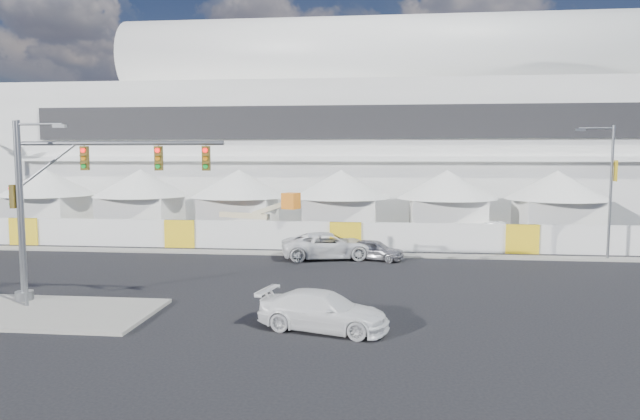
# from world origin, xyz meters

# --- Properties ---
(ground) EXTENTS (160.00, 160.00, 0.00)m
(ground) POSITION_xyz_m (0.00, 0.00, 0.00)
(ground) COLOR black
(ground) RESTS_ON ground
(median_island) EXTENTS (10.00, 5.00, 0.15)m
(median_island) POSITION_xyz_m (-6.00, -3.00, 0.07)
(median_island) COLOR gray
(median_island) RESTS_ON ground
(far_curb) EXTENTS (80.00, 1.20, 0.12)m
(far_curb) POSITION_xyz_m (20.00, 12.50, 0.06)
(far_curb) COLOR gray
(far_curb) RESTS_ON ground
(stadium) EXTENTS (80.00, 24.80, 21.98)m
(stadium) POSITION_xyz_m (8.71, 41.50, 9.45)
(stadium) COLOR silver
(stadium) RESTS_ON ground
(tent_row) EXTENTS (53.40, 8.40, 5.40)m
(tent_row) POSITION_xyz_m (0.50, 24.00, 3.15)
(tent_row) COLOR white
(tent_row) RESTS_ON ground
(hoarding_fence) EXTENTS (70.00, 0.25, 2.00)m
(hoarding_fence) POSITION_xyz_m (6.00, 14.50, 1.00)
(hoarding_fence) COLOR white
(hoarding_fence) RESTS_ON ground
(sedan_silver) EXTENTS (2.69, 4.17, 1.32)m
(sedan_silver) POSITION_xyz_m (8.01, 11.00, 0.66)
(sedan_silver) COLOR #A9A8AD
(sedan_silver) RESTS_ON ground
(pickup_curb) EXTENTS (4.10, 6.55, 1.69)m
(pickup_curb) POSITION_xyz_m (5.12, 11.18, 0.84)
(pickup_curb) COLOR silver
(pickup_curb) RESTS_ON ground
(pickup_near) EXTENTS (3.20, 5.42, 1.47)m
(pickup_near) POSITION_xyz_m (6.30, -3.84, 0.74)
(pickup_near) COLOR white
(pickup_near) RESTS_ON ground
(lot_car_a) EXTENTS (2.73, 4.78, 1.49)m
(lot_car_a) POSITION_xyz_m (17.79, 19.99, 0.74)
(lot_car_a) COLOR silver
(lot_car_a) RESTS_ON ground
(lot_car_b) EXTENTS (2.69, 5.00, 1.62)m
(lot_car_b) POSITION_xyz_m (25.00, 17.36, 0.81)
(lot_car_b) COLOR black
(lot_car_b) RESTS_ON ground
(lot_car_c) EXTENTS (3.18, 5.34, 1.45)m
(lot_car_c) POSITION_xyz_m (-10.80, 18.03, 0.73)
(lot_car_c) COLOR silver
(lot_car_c) RESTS_ON ground
(traffic_mast) EXTENTS (9.75, 0.78, 8.04)m
(traffic_mast) POSITION_xyz_m (-5.63, -1.39, 4.55)
(traffic_mast) COLOR slate
(traffic_mast) RESTS_ON median_island
(streetlight_median) EXTENTS (2.21, 0.22, 8.00)m
(streetlight_median) POSITION_xyz_m (-6.62, -2.32, 4.75)
(streetlight_median) COLOR slate
(streetlight_median) RESTS_ON median_island
(streetlight_curb) EXTENTS (2.53, 0.57, 8.53)m
(streetlight_curb) POSITION_xyz_m (22.66, 12.50, 4.96)
(streetlight_curb) COLOR gray
(streetlight_curb) RESTS_ON ground
(boom_lift) EXTENTS (8.24, 3.17, 4.03)m
(boom_lift) POSITION_xyz_m (-2.05, 16.26, 1.08)
(boom_lift) COLOR orange
(boom_lift) RESTS_ON ground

